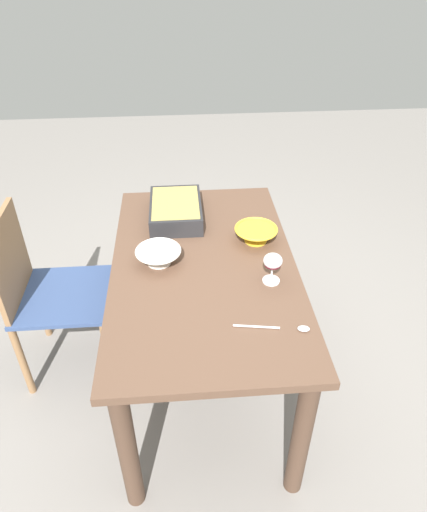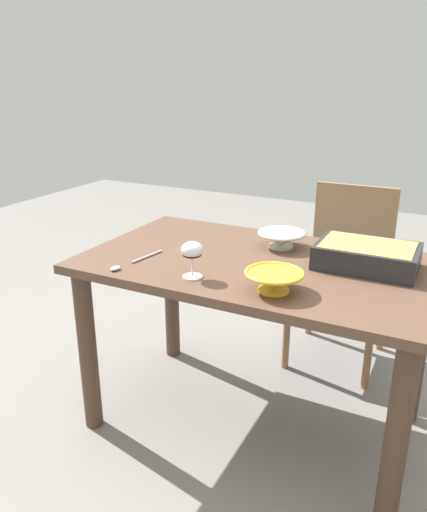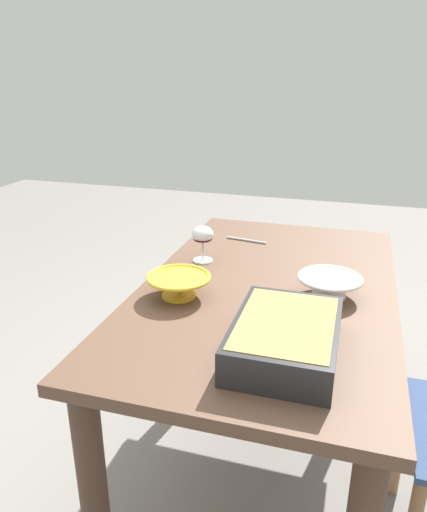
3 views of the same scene
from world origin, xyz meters
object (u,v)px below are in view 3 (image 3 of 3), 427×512
Objects in this scene: dining_table at (267,321)px; casserole_dish at (285,336)px; wine_glass at (203,237)px; serving_spoon at (222,236)px; small_bowl at (330,285)px; mixing_bowl at (179,284)px.

casserole_dish is (-0.38, -0.11, 0.18)m from dining_table.
wine_glass is 0.48× the size of serving_spoon.
wine_glass reaches higher than dining_table.
small_bowl is at bearing -97.65° from dining_table.
serving_spoon is (0.41, 0.27, 0.13)m from dining_table.
serving_spoon is (0.57, 0.02, -0.03)m from mixing_bowl.
wine_glass reaches higher than casserole_dish.
casserole_dish reaches higher than dining_table.
wine_glass is (0.14, 0.26, 0.22)m from dining_table.
casserole_dish is 0.37m from small_bowl.
dining_table is 10.02× the size of wine_glass.
mixing_bowl reaches higher than dining_table.
serving_spoon is (0.44, 0.46, -0.03)m from small_bowl.
casserole_dish is 0.42m from mixing_bowl.
casserole_dish is at bearing -163.77° from dining_table.
mixing_bowl is 0.46m from small_bowl.
mixing_bowl is 1.00× the size of small_bowl.
small_bowl is (-0.16, -0.46, -0.05)m from wine_glass.
casserole_dish is (-0.52, -0.38, -0.04)m from wine_glass.
wine_glass is at bearing 62.39° from dining_table.
mixing_bowl reaches higher than serving_spoon.
wine_glass is 0.30m from mixing_bowl.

